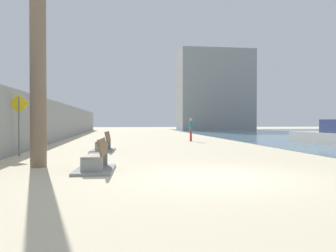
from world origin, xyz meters
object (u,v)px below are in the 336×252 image
bench_far (104,146)px  person_walking (191,128)px  bench_near (96,163)px  pedestrian_sign (19,117)px

bench_far → person_walking: 9.50m
bench_far → person_walking: size_ratio=1.27×
bench_near → bench_far: (-0.11, 6.96, 0.00)m
bench_far → bench_near: bearing=-89.1°
pedestrian_sign → bench_far: bearing=31.1°
pedestrian_sign → person_walking: bearing=45.0°
bench_near → person_walking: person_walking is taller
person_walking → bench_near: bearing=-112.3°
bench_far → pedestrian_sign: pedestrian_sign is taller
person_walking → pedestrian_sign: (-9.44, -9.42, 0.66)m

